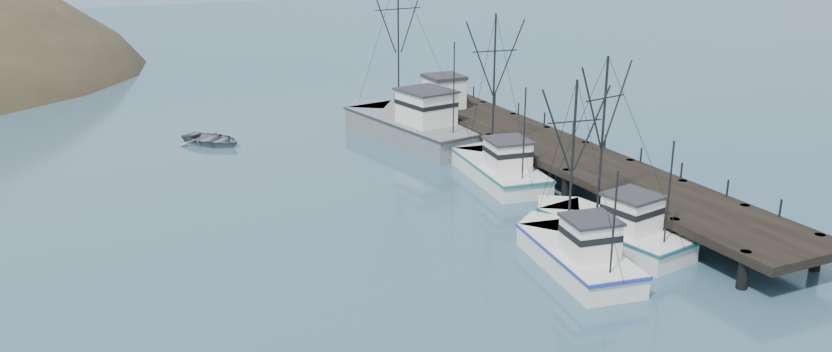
{
  "coord_description": "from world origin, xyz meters",
  "views": [
    {
      "loc": [
        -19.05,
        -30.31,
        17.69
      ],
      "look_at": [
        1.25,
        12.56,
        2.5
      ],
      "focal_mm": 35.0,
      "sensor_mm": 36.0,
      "label": 1
    }
  ],
  "objects_px": {
    "work_vessel": "(410,125)",
    "pier_shed": "(444,91)",
    "pier": "(556,150)",
    "pickup_truck": "(437,92)",
    "trawler_near": "(609,229)",
    "trawler_far": "(498,167)",
    "motorboat": "(212,144)",
    "trawler_mid": "(575,253)"
  },
  "relations": [
    {
      "from": "motorboat",
      "to": "pier",
      "type": "bearing_deg",
      "value": -76.84
    },
    {
      "from": "trawler_far",
      "to": "pier_shed",
      "type": "bearing_deg",
      "value": 78.17
    },
    {
      "from": "work_vessel",
      "to": "pier_shed",
      "type": "height_order",
      "value": "work_vessel"
    },
    {
      "from": "pier_shed",
      "to": "pickup_truck",
      "type": "xyz_separation_m",
      "value": [
        0.73,
        2.78,
        -0.67
      ]
    },
    {
      "from": "trawler_far",
      "to": "pickup_truck",
      "type": "relative_size",
      "value": 2.18
    },
    {
      "from": "pier",
      "to": "motorboat",
      "type": "bearing_deg",
      "value": 138.35
    },
    {
      "from": "pier",
      "to": "pickup_truck",
      "type": "bearing_deg",
      "value": 92.51
    },
    {
      "from": "pier",
      "to": "trawler_far",
      "type": "distance_m",
      "value": 4.57
    },
    {
      "from": "pier",
      "to": "trawler_far",
      "type": "height_order",
      "value": "trawler_far"
    },
    {
      "from": "motorboat",
      "to": "trawler_near",
      "type": "bearing_deg",
      "value": -97.69
    },
    {
      "from": "trawler_mid",
      "to": "pier",
      "type": "bearing_deg",
      "value": 58.96
    },
    {
      "from": "trawler_far",
      "to": "pickup_truck",
      "type": "bearing_deg",
      "value": 77.67
    },
    {
      "from": "trawler_near",
      "to": "work_vessel",
      "type": "xyz_separation_m",
      "value": [
        -0.76,
        25.24,
        0.41
      ]
    },
    {
      "from": "pier_shed",
      "to": "pickup_truck",
      "type": "relative_size",
      "value": 0.59
    },
    {
      "from": "pickup_truck",
      "to": "trawler_mid",
      "type": "bearing_deg",
      "value": -171.94
    },
    {
      "from": "trawler_mid",
      "to": "motorboat",
      "type": "distance_m",
      "value": 35.0
    },
    {
      "from": "pickup_truck",
      "to": "motorboat",
      "type": "distance_m",
      "value": 20.24
    },
    {
      "from": "trawler_near",
      "to": "work_vessel",
      "type": "bearing_deg",
      "value": 91.74
    },
    {
      "from": "pier_shed",
      "to": "motorboat",
      "type": "height_order",
      "value": "pier_shed"
    },
    {
      "from": "trawler_near",
      "to": "motorboat",
      "type": "relative_size",
      "value": 1.99
    },
    {
      "from": "pier",
      "to": "trawler_near",
      "type": "xyz_separation_m",
      "value": [
        -4.78,
        -12.27,
        -0.87
      ]
    },
    {
      "from": "trawler_near",
      "to": "pier_shed",
      "type": "height_order",
      "value": "trawler_near"
    },
    {
      "from": "pier_shed",
      "to": "motorboat",
      "type": "bearing_deg",
      "value": 168.78
    },
    {
      "from": "pickup_truck",
      "to": "work_vessel",
      "type": "bearing_deg",
      "value": 155.13
    },
    {
      "from": "pier",
      "to": "trawler_far",
      "type": "xyz_separation_m",
      "value": [
        -4.44,
        0.63,
        -0.87
      ]
    },
    {
      "from": "pier",
      "to": "pier_shed",
      "type": "relative_size",
      "value": 13.75
    },
    {
      "from": "pier_shed",
      "to": "pier",
      "type": "bearing_deg",
      "value": -84.16
    },
    {
      "from": "trawler_near",
      "to": "pier_shed",
      "type": "distance_m",
      "value": 27.26
    },
    {
      "from": "pier",
      "to": "pickup_truck",
      "type": "height_order",
      "value": "pickup_truck"
    },
    {
      "from": "pier",
      "to": "trawler_mid",
      "type": "relative_size",
      "value": 4.29
    },
    {
      "from": "pier",
      "to": "motorboat",
      "type": "xyz_separation_m",
      "value": [
        -20.8,
        18.49,
        -1.69
      ]
    },
    {
      "from": "pier",
      "to": "trawler_near",
      "type": "bearing_deg",
      "value": -111.28
    },
    {
      "from": "trawler_near",
      "to": "trawler_far",
      "type": "relative_size",
      "value": 0.92
    },
    {
      "from": "trawler_mid",
      "to": "trawler_far",
      "type": "distance_m",
      "value": 15.5
    },
    {
      "from": "pier",
      "to": "trawler_mid",
      "type": "distance_m",
      "value": 16.71
    },
    {
      "from": "trawler_mid",
      "to": "work_vessel",
      "type": "relative_size",
      "value": 0.61
    },
    {
      "from": "work_vessel",
      "to": "motorboat",
      "type": "height_order",
      "value": "work_vessel"
    },
    {
      "from": "trawler_mid",
      "to": "trawler_far",
      "type": "xyz_separation_m",
      "value": [
        4.16,
        14.93,
        0.0
      ]
    },
    {
      "from": "trawler_far",
      "to": "pier_shed",
      "type": "height_order",
      "value": "trawler_far"
    },
    {
      "from": "trawler_near",
      "to": "trawler_far",
      "type": "height_order",
      "value": "trawler_far"
    },
    {
      "from": "trawler_near",
      "to": "pickup_truck",
      "type": "distance_m",
      "value": 30.06
    },
    {
      "from": "trawler_mid",
      "to": "work_vessel",
      "type": "distance_m",
      "value": 27.44
    }
  ]
}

